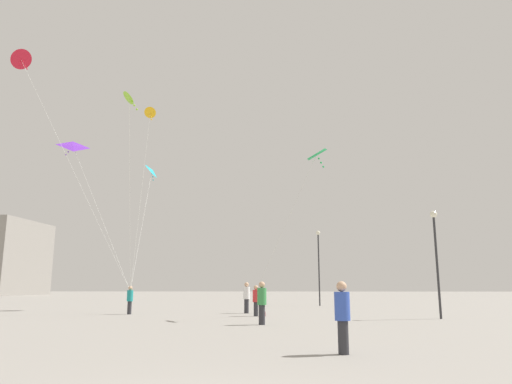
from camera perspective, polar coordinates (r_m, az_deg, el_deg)
The scene contains 14 objects.
person_in_red at distance 26.47m, azimuth -0.01°, elevation -12.73°, with size 0.36×0.36×1.64m.
person_in_green at distance 20.61m, azimuth 0.71°, elevation -12.92°, with size 0.39×0.39×1.79m.
person_in_teal at distance 29.21m, azimuth -14.89°, elevation -12.26°, with size 0.35×0.35×1.61m.
person_in_blue at distance 11.95m, azimuth 10.32°, elevation -14.18°, with size 0.37×0.37×1.70m.
person_in_white at distance 29.28m, azimuth -1.14°, elevation -12.38°, with size 0.40×0.40×1.83m.
kite_cyan_diamond at distance 36.26m, azimuth -12.38°, elevation 2.47°, with size 1.21×6.82×9.31m.
kite_violet_delta at distance 34.83m, azimuth -21.02°, elevation 4.96°, with size 6.19×3.49×10.08m.
kite_amber_diamond at distance 32.71m, azimuth -12.61°, elevation 8.84°, with size 0.80×2.02×12.02m.
kite_emerald_delta at distance 25.47m, azimuth 7.16°, elevation 4.31°, with size 3.96×2.85×7.49m.
kite_lime_diamond at distance 24.71m, azimuth -14.94°, elevation 10.20°, with size 1.79×6.66×9.73m.
kite_crimson_diamond at distance 34.91m, azimuth -26.31°, elevation 13.98°, with size 8.47×1.63×15.18m.
lamppost_east at distance 41.05m, azimuth 7.52°, elevation -7.68°, with size 0.36×0.36×6.27m.
lamppost_west at distance 26.05m, azimuth 20.75°, elevation -6.10°, with size 0.36×0.36×5.42m.
handbag_beside_flyer at distance 26.59m, azimuth 0.78°, elevation -14.40°, with size 0.32×0.14×0.24m, color maroon.
Camera 1 is at (0.88, -5.52, 1.58)m, focal length 33.36 mm.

